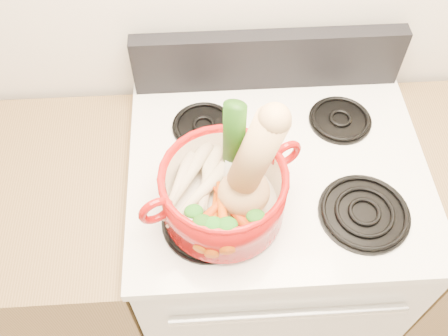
{
  "coord_description": "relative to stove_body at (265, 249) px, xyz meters",
  "views": [
    {
      "loc": [
        -0.19,
        0.65,
        2.01
      ],
      "look_at": [
        -0.15,
        1.25,
        1.17
      ],
      "focal_mm": 40.0,
      "sensor_mm": 36.0,
      "label": 1
    }
  ],
  "objects": [
    {
      "name": "stove_body",
      "position": [
        0.0,
        0.0,
        0.0
      ],
      "size": [
        0.76,
        0.65,
        0.92
      ],
      "primitive_type": "cube",
      "color": "silver",
      "rests_on": "floor"
    },
    {
      "name": "cooktop",
      "position": [
        0.0,
        0.0,
        0.47
      ],
      "size": [
        0.78,
        0.67,
        0.03
      ],
      "primitive_type": "cube",
      "color": "white",
      "rests_on": "stove_body"
    },
    {
      "name": "control_backsplash",
      "position": [
        0.0,
        0.3,
        0.58
      ],
      "size": [
        0.76,
        0.05,
        0.18
      ],
      "primitive_type": "cube",
      "color": "black",
      "rests_on": "cooktop"
    },
    {
      "name": "oven_handle",
      "position": [
        0.0,
        -0.34,
        0.32
      ],
      "size": [
        0.6,
        0.02,
        0.02
      ],
      "primitive_type": "cylinder",
      "rotation": [
        0.0,
        1.57,
        0.0
      ],
      "color": "silver",
      "rests_on": "stove_body"
    },
    {
      "name": "burner_front_left",
      "position": [
        -0.19,
        -0.16,
        0.5
      ],
      "size": [
        0.22,
        0.22,
        0.02
      ],
      "primitive_type": "cylinder",
      "color": "black",
      "rests_on": "cooktop"
    },
    {
      "name": "burner_front_right",
      "position": [
        0.19,
        -0.16,
        0.5
      ],
      "size": [
        0.22,
        0.22,
        0.02
      ],
      "primitive_type": "cylinder",
      "color": "black",
      "rests_on": "cooktop"
    },
    {
      "name": "burner_back_left",
      "position": [
        -0.19,
        0.14,
        0.5
      ],
      "size": [
        0.17,
        0.17,
        0.02
      ],
      "primitive_type": "cylinder",
      "color": "black",
      "rests_on": "cooktop"
    },
    {
      "name": "burner_back_right",
      "position": [
        0.19,
        0.14,
        0.5
      ],
      "size": [
        0.17,
        0.17,
        0.02
      ],
      "primitive_type": "cylinder",
      "color": "black",
      "rests_on": "cooktop"
    },
    {
      "name": "dutch_oven",
      "position": [
        -0.15,
        -0.13,
        0.58
      ],
      "size": [
        0.38,
        0.38,
        0.14
      ],
      "primitive_type": "cylinder",
      "rotation": [
        0.0,
        0.0,
        0.42
      ],
      "color": "#990B0A",
      "rests_on": "burner_front_left"
    },
    {
      "name": "pot_handle_left",
      "position": [
        -0.3,
        -0.2,
        0.63
      ],
      "size": [
        0.08,
        0.05,
        0.08
      ],
      "primitive_type": "torus",
      "rotation": [
        1.57,
        0.0,
        0.42
      ],
      "color": "#990B0A",
      "rests_on": "dutch_oven"
    },
    {
      "name": "pot_handle_right",
      "position": [
        -0.0,
        -0.07,
        0.63
      ],
      "size": [
        0.08,
        0.05,
        0.08
      ],
      "primitive_type": "torus",
      "rotation": [
        1.57,
        0.0,
        0.42
      ],
      "color": "#990B0A",
      "rests_on": "dutch_oven"
    },
    {
      "name": "squash",
      "position": [
        -0.11,
        -0.14,
        0.69
      ],
      "size": [
        0.22,
        0.16,
        0.33
      ],
      "primitive_type": null,
      "rotation": [
        0.0,
        0.28,
        0.15
      ],
      "color": "tan",
      "rests_on": "dutch_oven"
    },
    {
      "name": "leek",
      "position": [
        -0.13,
        -0.11,
        0.69
      ],
      "size": [
        0.07,
        0.07,
        0.32
      ],
      "primitive_type": "cylinder",
      "rotation": [
        -0.03,
        0.0,
        -0.35
      ],
      "color": "silver",
      "rests_on": "dutch_oven"
    },
    {
      "name": "ginger",
      "position": [
        -0.11,
        -0.05,
        0.56
      ],
      "size": [
        0.1,
        0.08,
        0.05
      ],
      "primitive_type": "ellipsoid",
      "rotation": [
        0.0,
        0.0,
        0.25
      ],
      "color": "tan",
      "rests_on": "dutch_oven"
    },
    {
      "name": "parsnip_0",
      "position": [
        -0.19,
        -0.11,
        0.56
      ],
      "size": [
        0.1,
        0.24,
        0.06
      ],
      "primitive_type": "cone",
      "rotation": [
        1.66,
        0.0,
        -0.25
      ],
      "color": "beige",
      "rests_on": "dutch_oven"
    },
    {
      "name": "parsnip_1",
      "position": [
        -0.21,
        -0.13,
        0.57
      ],
      "size": [
        0.18,
        0.17,
        0.06
      ],
      "primitive_type": "cone",
      "rotation": [
        1.66,
        0.0,
        -0.82
      ],
      "color": "#EFE1C2",
      "rests_on": "dutch_oven"
    },
    {
      "name": "parsnip_2",
      "position": [
        -0.19,
        -0.07,
        0.57
      ],
      "size": [
        0.05,
        0.19,
        0.06
      ],
      "primitive_type": "cone",
      "rotation": [
        1.66,
        0.0,
        -0.07
      ],
      "color": "beige",
      "rests_on": "dutch_oven"
    },
    {
      "name": "parsnip_3",
      "position": [
        -0.26,
        -0.11,
        0.58
      ],
      "size": [
        0.11,
        0.18,
        0.05
      ],
      "primitive_type": "cone",
      "rotation": [
        1.66,
        0.0,
        -0.41
      ],
      "color": "beige",
      "rests_on": "dutch_oven"
    },
    {
      "name": "parsnip_4",
      "position": [
        -0.23,
        -0.09,
        0.58
      ],
      "size": [
        0.13,
        0.19,
        0.06
      ],
      "primitive_type": "cone",
      "rotation": [
        1.66,
        0.0,
        -0.51
      ],
      "color": "beige",
      "rests_on": "dutch_oven"
    },
    {
      "name": "carrot_0",
      "position": [
        -0.18,
        -0.2,
        0.56
      ],
      "size": [
        0.05,
        0.17,
        0.05
      ],
      "primitive_type": "cone",
      "rotation": [
        1.66,
        0.0,
        -0.11
      ],
      "color": "#D6620A",
      "rests_on": "dutch_oven"
    },
    {
      "name": "carrot_1",
      "position": [
        -0.18,
        -0.2,
        0.56
      ],
      "size": [
        0.09,
        0.15,
        0.04
      ],
      "primitive_type": "cone",
      "rotation": [
        1.66,
        0.0,
        -0.44
      ],
      "color": "#BB5909",
      "rests_on": "dutch_oven"
    },
    {
      "name": "carrot_2",
      "position": [
        -0.13,
        -0.18,
        0.57
      ],
      "size": [
        0.12,
        0.16,
        0.05
      ],
      "primitive_type": "cone",
      "rotation": [
        1.66,
        0.0,
        0.57
      ],
      "color": "#B94409",
      "rests_on": "dutch_oven"
    },
    {
      "name": "carrot_3",
      "position": [
        -0.17,
        -0.17,
        0.57
      ],
      "size": [
        0.12,
        0.12,
        0.04
      ],
      "primitive_type": "cone",
      "rotation": [
        1.66,
        0.0,
        -0.75
      ],
      "color": "#BB3809",
      "rests_on": "dutch_oven"
    },
    {
      "name": "carrot_4",
      "position": [
        -0.16,
        -0.2,
        0.58
      ],
      "size": [
        0.05,
        0.18,
        0.05
      ],
      "primitive_type": "cone",
      "rotation": [
        1.66,
        0.0,
        0.06
      ],
      "color": "#DC590B",
      "rests_on": "dutch_oven"
    }
  ]
}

